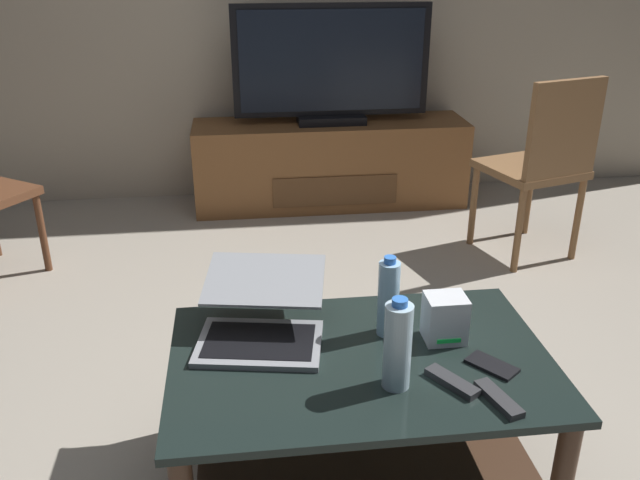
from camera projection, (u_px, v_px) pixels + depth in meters
ground_plane at (316, 416)px, 2.38m from camera, size 7.68×7.68×0.00m
coffee_table at (360, 397)px, 1.98m from camera, size 1.09×0.71×0.46m
media_cabinet at (330, 163)px, 4.23m from camera, size 1.69×0.45×0.53m
television at (331, 67)px, 3.97m from camera, size 1.17×0.20×0.70m
dining_chair at (543, 160)px, 3.37m from camera, size 0.55×0.55×0.96m
laptop at (262, 317)px, 2.00m from camera, size 0.43×0.46×0.17m
router_box at (445, 318)px, 1.98m from camera, size 0.12×0.11×0.14m
water_bottle_near at (388, 298)px, 1.99m from camera, size 0.06×0.06×0.26m
water_bottle_far at (398, 345)px, 1.75m from camera, size 0.07×0.07×0.26m
cell_phone at (492, 366)px, 1.87m from camera, size 0.14×0.15×0.01m
tv_remote at (452, 382)px, 1.79m from camera, size 0.12×0.16×0.02m
soundbar_remote at (499, 399)px, 1.73m from camera, size 0.09×0.17×0.02m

